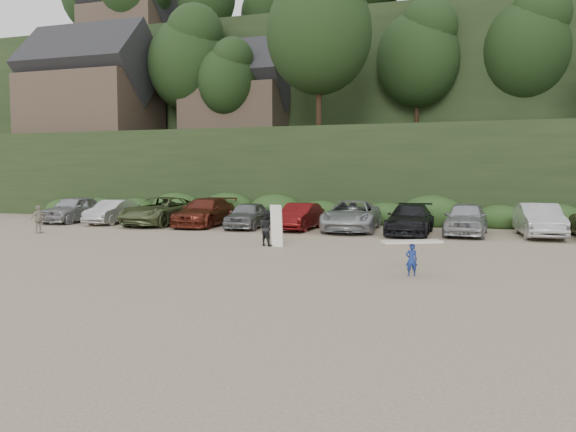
% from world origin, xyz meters
% --- Properties ---
extents(ground, '(120.00, 120.00, 0.00)m').
position_xyz_m(ground, '(0.00, 0.00, 0.00)').
color(ground, tan).
rests_on(ground, ground).
extents(hillside_backdrop, '(90.00, 41.50, 28.00)m').
position_xyz_m(hillside_backdrop, '(-0.26, 35.93, 11.22)').
color(hillside_backdrop, black).
rests_on(hillside_backdrop, ground).
extents(parked_cars, '(39.63, 6.22, 1.64)m').
position_xyz_m(parked_cars, '(0.58, 10.11, 0.77)').
color(parked_cars, '#9B9CA0').
rests_on(parked_cars, ground).
extents(distant_walker, '(0.56, 0.89, 1.42)m').
position_xyz_m(distant_walker, '(-14.73, 4.32, 0.71)').
color(distant_walker, '#9D9684').
rests_on(distant_walker, ground).
extents(child_surfer, '(1.81, 1.23, 1.06)m').
position_xyz_m(child_surfer, '(4.54, -1.95, 0.72)').
color(child_surfer, navy).
rests_on(child_surfer, ground).
extents(adult_surfer, '(1.21, 0.80, 1.75)m').
position_xyz_m(adult_surfer, '(-1.90, 3.23, 0.76)').
color(adult_surfer, black).
rests_on(adult_surfer, ground).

